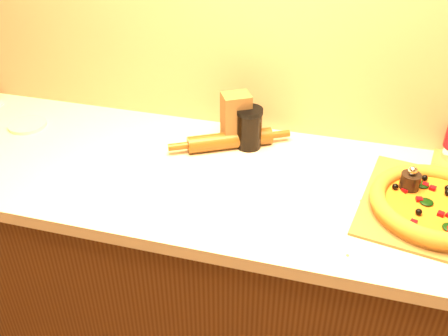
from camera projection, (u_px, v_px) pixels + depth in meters
cabinet at (251, 288)px, 1.77m from camera, size 2.80×0.65×0.86m
countertop at (256, 185)px, 1.52m from camera, size 2.84×0.68×0.04m
pizza_peel at (434, 205)px, 1.40m from camera, size 0.44×0.60×0.01m
pizza at (436, 205)px, 1.36m from camera, size 0.35×0.35×0.05m
pepper_grinder at (409, 185)px, 1.41m from camera, size 0.06×0.06×0.11m
rolling_pin at (230, 140)px, 1.65m from camera, size 0.37×0.22×0.06m
paper_bag at (236, 119)px, 1.64m from camera, size 0.11×0.11×0.18m
dark_jar at (249, 128)px, 1.64m from camera, size 0.09×0.09×0.14m
side_plate at (27, 125)px, 1.79m from camera, size 0.14×0.14×0.01m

